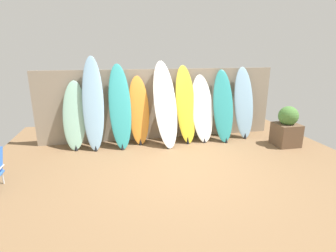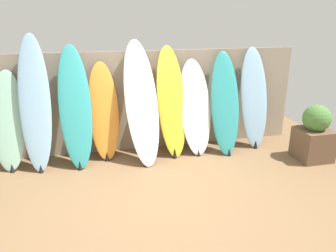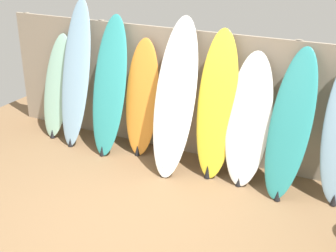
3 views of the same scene
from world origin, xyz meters
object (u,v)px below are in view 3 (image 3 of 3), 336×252
at_px(surfboard_yellow_5, 217,106).
at_px(surfboard_white_6, 249,120).
at_px(surfboard_orange_3, 142,99).
at_px(surfboard_skyblue_1, 76,75).
at_px(surfboard_teal_2, 109,87).
at_px(surfboard_white_4, 175,98).
at_px(surfboard_seafoam_0, 57,87).
at_px(surfboard_teal_7, 291,125).

xyz_separation_m(surfboard_yellow_5, surfboard_white_6, (0.43, -0.01, -0.12)).
bearing_deg(surfboard_orange_3, surfboard_skyblue_1, -174.17).
bearing_deg(surfboard_orange_3, surfboard_white_6, -3.15).
bearing_deg(surfboard_white_6, surfboard_teal_2, -178.70).
distance_m(surfboard_yellow_5, surfboard_white_6, 0.45).
relative_size(surfboard_skyblue_1, surfboard_white_4, 1.06).
bearing_deg(surfboard_yellow_5, surfboard_skyblue_1, -179.30).
bearing_deg(surfboard_white_6, surfboard_seafoam_0, 178.84).
bearing_deg(surfboard_skyblue_1, surfboard_teal_2, -2.55).
height_order(surfboard_orange_3, surfboard_teal_7, surfboard_teal_7).
relative_size(surfboard_skyblue_1, surfboard_white_6, 1.29).
xyz_separation_m(surfboard_orange_3, surfboard_teal_7, (2.13, -0.14, 0.07)).
bearing_deg(surfboard_white_4, surfboard_skyblue_1, 176.94).
height_order(surfboard_skyblue_1, surfboard_teal_2, surfboard_skyblue_1).
xyz_separation_m(surfboard_seafoam_0, surfboard_orange_3, (1.50, 0.03, 0.03)).
distance_m(surfboard_orange_3, surfboard_white_6, 1.60).
height_order(surfboard_white_4, surfboard_yellow_5, surfboard_white_4).
xyz_separation_m(surfboard_teal_2, surfboard_white_4, (1.07, -0.06, 0.03)).
distance_m(surfboard_teal_2, surfboard_orange_3, 0.49).
xyz_separation_m(surfboard_skyblue_1, surfboard_white_4, (1.67, -0.09, -0.06)).
distance_m(surfboard_yellow_5, surfboard_teal_7, 0.97).
relative_size(surfboard_teal_2, surfboard_yellow_5, 1.03).
bearing_deg(surfboard_skyblue_1, surfboard_yellow_5, 0.70).
height_order(surfboard_seafoam_0, surfboard_white_6, surfboard_white_6).
bearing_deg(surfboard_orange_3, surfboard_white_4, -17.65).
bearing_deg(surfboard_yellow_5, surfboard_teal_7, -3.75).
distance_m(surfboard_white_6, surfboard_teal_7, 0.54).
relative_size(surfboard_white_4, surfboard_yellow_5, 1.06).
bearing_deg(surfboard_yellow_5, surfboard_seafoam_0, 178.81).
xyz_separation_m(surfboard_white_4, surfboard_teal_7, (1.51, 0.05, -0.11)).
relative_size(surfboard_skyblue_1, surfboard_orange_3, 1.28).
bearing_deg(surfboard_white_6, surfboard_skyblue_1, -179.57).
height_order(surfboard_skyblue_1, surfboard_white_4, surfboard_skyblue_1).
bearing_deg(surfboard_yellow_5, surfboard_white_6, -0.95).
height_order(surfboard_seafoam_0, surfboard_teal_7, surfboard_teal_7).
distance_m(surfboard_orange_3, surfboard_yellow_5, 1.17).
bearing_deg(surfboard_orange_3, surfboard_teal_7, -3.87).
xyz_separation_m(surfboard_skyblue_1, surfboard_white_6, (2.65, 0.02, -0.24)).
distance_m(surfboard_skyblue_1, surfboard_white_4, 1.67).
xyz_separation_m(surfboard_seafoam_0, surfboard_teal_2, (1.05, -0.11, 0.19)).
relative_size(surfboard_yellow_5, surfboard_teal_7, 1.07).
bearing_deg(surfboard_teal_2, surfboard_orange_3, 16.63).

